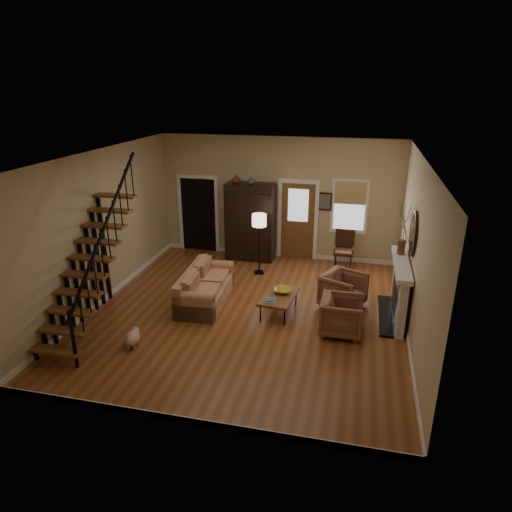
% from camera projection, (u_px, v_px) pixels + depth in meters
% --- Properties ---
extents(room, '(7.00, 7.33, 3.30)m').
position_uv_depth(room, '(248.00, 221.00, 10.89)').
color(room, brown).
rests_on(room, ground).
extents(staircase, '(0.94, 2.80, 3.20)m').
position_uv_depth(staircase, '(87.00, 253.00, 8.57)').
color(staircase, brown).
rests_on(staircase, ground).
extents(fireplace, '(0.33, 1.95, 2.30)m').
position_uv_depth(fireplace, '(402.00, 285.00, 9.26)').
color(fireplace, black).
rests_on(fireplace, ground).
extents(armoire, '(1.30, 0.60, 2.10)m').
position_uv_depth(armoire, '(250.00, 222.00, 12.37)').
color(armoire, black).
rests_on(armoire, ground).
extents(vase_a, '(0.24, 0.24, 0.25)m').
position_uv_depth(vase_a, '(236.00, 179.00, 11.94)').
color(vase_a, '#4C2619').
rests_on(vase_a, armoire).
extents(vase_b, '(0.20, 0.20, 0.21)m').
position_uv_depth(vase_b, '(251.00, 181.00, 11.86)').
color(vase_b, '#334C60').
rests_on(vase_b, armoire).
extents(sofa, '(0.98, 2.04, 0.74)m').
position_uv_depth(sofa, '(206.00, 287.00, 10.07)').
color(sofa, '#B67C53').
rests_on(sofa, ground).
extents(coffee_table, '(0.74, 1.15, 0.42)m').
position_uv_depth(coffee_table, '(279.00, 304.00, 9.63)').
color(coffee_table, brown).
rests_on(coffee_table, ground).
extents(bowl, '(0.37, 0.37, 0.09)m').
position_uv_depth(bowl, '(283.00, 291.00, 9.67)').
color(bowl, gold).
rests_on(bowl, coffee_table).
extents(books, '(0.20, 0.27, 0.05)m').
position_uv_depth(books, '(271.00, 300.00, 9.30)').
color(books, beige).
rests_on(books, coffee_table).
extents(armchair_left, '(0.82, 0.80, 0.74)m').
position_uv_depth(armchair_left, '(342.00, 316.00, 8.82)').
color(armchair_left, brown).
rests_on(armchair_left, ground).
extents(armchair_right, '(1.11, 1.10, 0.77)m').
position_uv_depth(armchair_right, '(343.00, 290.00, 9.86)').
color(armchair_right, brown).
rests_on(armchair_right, ground).
extents(floor_lamp, '(0.45, 0.45, 1.56)m').
position_uv_depth(floor_lamp, '(259.00, 244.00, 11.46)').
color(floor_lamp, black).
rests_on(floor_lamp, ground).
extents(side_chair, '(0.54, 0.54, 1.02)m').
position_uv_depth(side_chair, '(344.00, 250.00, 11.84)').
color(side_chair, '#381E11').
rests_on(side_chair, ground).
extents(dog, '(0.33, 0.47, 0.31)m').
position_uv_depth(dog, '(132.00, 339.00, 8.42)').
color(dog, beige).
rests_on(dog, ground).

